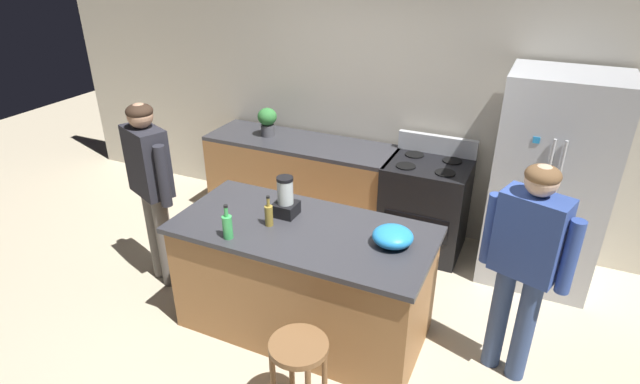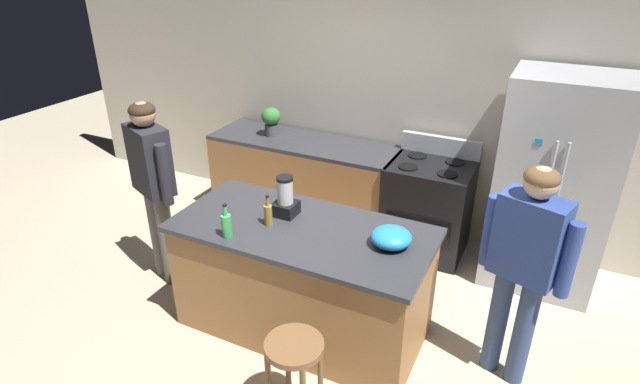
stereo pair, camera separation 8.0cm
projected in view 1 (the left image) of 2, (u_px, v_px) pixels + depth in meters
The scene contains 14 objects.
ground_plane at pixel (304, 325), 4.04m from camera, with size 14.00×14.00×0.00m, color beige.
back_wall at pixel (390, 98), 5.02m from camera, with size 8.00×0.10×2.70m, color beige.
kitchen_island at pixel (303, 279), 3.84m from camera, with size 1.89×0.90×0.91m.
back_counter_run at pixel (301, 181), 5.39m from camera, with size 2.00×0.64×0.91m.
refrigerator at pixel (550, 183), 4.25m from camera, with size 0.90×0.73×1.86m.
stove_range at pixel (425, 206), 4.86m from camera, with size 0.76×0.65×1.09m.
person_by_island_left at pixel (150, 179), 4.16m from camera, with size 0.58×0.36×1.64m.
person_by_sink_right at pixel (526, 256), 3.21m from camera, with size 0.59×0.33×1.59m.
bar_stool at pixel (299, 361), 3.04m from camera, with size 0.36×0.36×0.63m.
potted_plant at pixel (267, 120), 5.26m from camera, with size 0.20×0.20×0.30m.
blender_appliance at pixel (285, 199), 3.75m from camera, with size 0.17×0.17×0.31m.
bottle_vinegar at pixel (269, 215), 3.63m from camera, with size 0.06×0.06×0.24m.
bottle_soda at pixel (227, 226), 3.47m from camera, with size 0.07×0.07×0.26m.
mixing_bowl at pixel (393, 236), 3.41m from camera, with size 0.28×0.28×0.13m, color #268CD8.
Camera 1 is at (1.43, -2.79, 2.76)m, focal length 28.40 mm.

